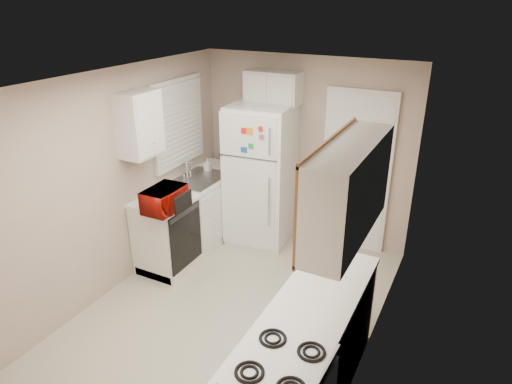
% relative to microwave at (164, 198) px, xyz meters
% --- Properties ---
extents(floor, '(3.80, 3.80, 0.00)m').
position_rel_microwave_xyz_m(floor, '(0.91, -0.11, -1.05)').
color(floor, beige).
rests_on(floor, ground).
extents(ceiling, '(3.80, 3.80, 0.00)m').
position_rel_microwave_xyz_m(ceiling, '(0.91, -0.11, 1.35)').
color(ceiling, white).
rests_on(ceiling, floor).
extents(wall_left, '(3.80, 3.80, 0.00)m').
position_rel_microwave_xyz_m(wall_left, '(-0.49, -0.11, 0.15)').
color(wall_left, '#B6A08F').
rests_on(wall_left, floor).
extents(wall_right, '(3.80, 3.80, 0.00)m').
position_rel_microwave_xyz_m(wall_right, '(2.31, -0.11, 0.15)').
color(wall_right, '#B6A08F').
rests_on(wall_right, floor).
extents(wall_back, '(2.80, 2.80, 0.00)m').
position_rel_microwave_xyz_m(wall_back, '(0.91, 1.79, 0.15)').
color(wall_back, '#B6A08F').
rests_on(wall_back, floor).
extents(wall_front, '(2.80, 2.80, 0.00)m').
position_rel_microwave_xyz_m(wall_front, '(0.91, -2.01, 0.15)').
color(wall_front, '#B6A08F').
rests_on(wall_front, floor).
extents(left_counter, '(0.60, 1.80, 0.90)m').
position_rel_microwave_xyz_m(left_counter, '(-0.19, 0.79, -0.60)').
color(left_counter, silver).
rests_on(left_counter, floor).
extents(dishwasher, '(0.03, 0.58, 0.72)m').
position_rel_microwave_xyz_m(dishwasher, '(0.10, 0.19, -0.56)').
color(dishwasher, black).
rests_on(dishwasher, floor).
extents(sink, '(0.54, 0.74, 0.16)m').
position_rel_microwave_xyz_m(sink, '(-0.19, 0.94, -0.19)').
color(sink, gray).
rests_on(sink, left_counter).
extents(microwave, '(0.47, 0.27, 0.31)m').
position_rel_microwave_xyz_m(microwave, '(0.00, 0.00, 0.00)').
color(microwave, '#990C05').
rests_on(microwave, left_counter).
extents(soap_bottle, '(0.08, 0.09, 0.18)m').
position_rel_microwave_xyz_m(soap_bottle, '(-0.24, 1.23, -0.05)').
color(soap_bottle, white).
rests_on(soap_bottle, left_counter).
extents(window_blinds, '(0.10, 0.98, 1.08)m').
position_rel_microwave_xyz_m(window_blinds, '(-0.45, 0.94, 0.55)').
color(window_blinds, silver).
rests_on(window_blinds, wall_left).
extents(upper_cabinet_left, '(0.30, 0.45, 0.70)m').
position_rel_microwave_xyz_m(upper_cabinet_left, '(-0.34, 0.11, 0.75)').
color(upper_cabinet_left, silver).
rests_on(upper_cabinet_left, wall_left).
extents(refrigerator, '(0.82, 0.80, 1.84)m').
position_rel_microwave_xyz_m(refrigerator, '(0.47, 1.39, -0.13)').
color(refrigerator, white).
rests_on(refrigerator, floor).
extents(cabinet_over_fridge, '(0.70, 0.30, 0.40)m').
position_rel_microwave_xyz_m(cabinet_over_fridge, '(0.51, 1.64, 0.95)').
color(cabinet_over_fridge, silver).
rests_on(cabinet_over_fridge, wall_back).
extents(interior_door, '(0.86, 0.06, 2.08)m').
position_rel_microwave_xyz_m(interior_door, '(1.61, 1.75, -0.03)').
color(interior_door, white).
rests_on(interior_door, floor).
extents(right_counter, '(0.60, 2.00, 0.90)m').
position_rel_microwave_xyz_m(right_counter, '(2.01, -0.91, -0.60)').
color(right_counter, silver).
rests_on(right_counter, floor).
extents(upper_cabinet_right, '(0.30, 1.20, 0.70)m').
position_rel_microwave_xyz_m(upper_cabinet_right, '(2.16, -0.61, 0.75)').
color(upper_cabinet_right, silver).
rests_on(upper_cabinet_right, wall_right).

